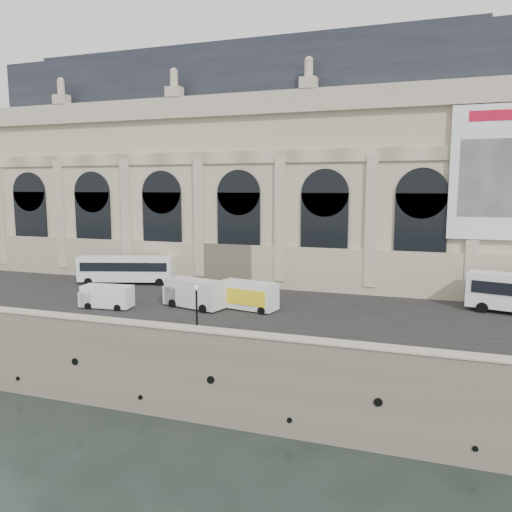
{
  "coord_description": "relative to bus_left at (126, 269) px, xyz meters",
  "views": [
    {
      "loc": [
        16.36,
        -32.12,
        17.63
      ],
      "look_at": [
        -1.95,
        22.0,
        9.71
      ],
      "focal_mm": 35.0,
      "sensor_mm": 36.0,
      "label": 1
    }
  ],
  "objects": [
    {
      "name": "quay",
      "position": [
        17.49,
        16.0,
        -4.88
      ],
      "size": [
        160.0,
        70.0,
        6.0
      ],
      "primitive_type": "cube",
      "color": "gray",
      "rests_on": "ground"
    },
    {
      "name": "lamp_right",
      "position": [
        17.64,
        -17.38,
        0.24
      ],
      "size": [
        0.43,
        0.43,
        4.26
      ],
      "color": "black",
      "rests_on": "quay"
    },
    {
      "name": "ground",
      "position": [
        17.49,
        -19.0,
        -7.88
      ],
      "size": [
        260.0,
        260.0,
        0.0
      ],
      "primitive_type": "plane",
      "color": "black",
      "rests_on": "ground"
    },
    {
      "name": "museum",
      "position": [
        11.51,
        11.86,
        11.84
      ],
      "size": [
        69.0,
        18.7,
        29.1
      ],
      "color": "beige",
      "rests_on": "quay"
    },
    {
      "name": "box_truck",
      "position": [
        17.88,
        -7.26,
        -0.52
      ],
      "size": [
        6.97,
        3.43,
        2.69
      ],
      "color": "white",
      "rests_on": "quay"
    },
    {
      "name": "van_c",
      "position": [
        4.87,
        -11.17,
        -0.74
      ],
      "size": [
        5.17,
        2.45,
        2.23
      ],
      "color": "white",
      "rests_on": "quay"
    },
    {
      "name": "bus_left",
      "position": [
        0.0,
        0.0,
        0.0
      ],
      "size": [
        11.56,
        5.54,
        3.35
      ],
      "color": "white",
      "rests_on": "quay"
    },
    {
      "name": "van_b",
      "position": [
        12.8,
        -8.22,
        -0.47
      ],
      "size": [
        6.61,
        3.88,
        2.77
      ],
      "color": "silver",
      "rests_on": "quay"
    },
    {
      "name": "parapet",
      "position": [
        17.49,
        -18.4,
        -1.26
      ],
      "size": [
        160.0,
        1.4,
        1.21
      ],
      "color": "gray",
      "rests_on": "quay"
    },
    {
      "name": "street",
      "position": [
        17.49,
        -5.0,
        -1.85
      ],
      "size": [
        160.0,
        24.0,
        0.06
      ],
      "primitive_type": "cube",
      "color": "#2D2D2D",
      "rests_on": "quay"
    }
  ]
}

